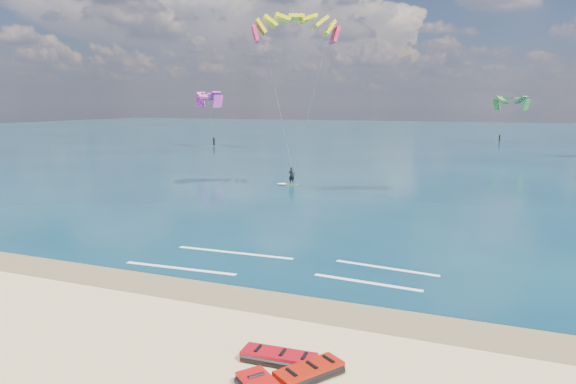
# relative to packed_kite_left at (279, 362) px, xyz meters

# --- Properties ---
(ground) EXTENTS (320.00, 320.00, 0.00)m
(ground) POSITION_rel_packed_kite_left_xyz_m (-4.87, 41.13, 0.00)
(ground) COLOR tan
(ground) RESTS_ON ground
(wet_sand_strip) EXTENTS (320.00, 2.40, 0.01)m
(wet_sand_strip) POSITION_rel_packed_kite_left_xyz_m (-4.87, 4.13, 0.00)
(wet_sand_strip) COLOR brown
(wet_sand_strip) RESTS_ON ground
(sea) EXTENTS (320.00, 200.00, 0.04)m
(sea) POSITION_rel_packed_kite_left_xyz_m (-4.87, 105.13, 0.02)
(sea) COLOR #0A283C
(sea) RESTS_ON ground
(packed_kite_left) EXTENTS (2.41, 1.13, 0.37)m
(packed_kite_left) POSITION_rel_packed_kite_left_xyz_m (0.00, 0.00, 0.00)
(packed_kite_left) COLOR #AB0914
(packed_kite_left) RESTS_ON ground
(packed_kite_right) EXTENTS (2.09, 2.38, 0.39)m
(packed_kite_right) POSITION_rel_packed_kite_left_xyz_m (1.09, -0.48, 0.00)
(packed_kite_right) COLOR #AD1707
(packed_kite_right) RESTS_ON ground
(kitesurfer_main) EXTENTS (8.23, 8.23, 15.09)m
(kitesurfer_main) POSITION_rel_packed_kite_left_xyz_m (-10.20, 27.54, 7.78)
(kitesurfer_main) COLOR #CDCF18
(kitesurfer_main) RESTS_ON sea
(shoreline_foam) EXTENTS (13.81, 4.13, 0.01)m
(shoreline_foam) POSITION_rel_packed_kite_left_xyz_m (-3.31, 8.11, 0.04)
(shoreline_foam) COLOR white
(shoreline_foam) RESTS_ON ground
(distant_kites) EXTENTS (69.96, 32.35, 11.39)m
(distant_kites) POSITION_rel_packed_kite_left_xyz_m (0.60, 71.20, 4.86)
(distant_kites) COLOR #2F8231
(distant_kites) RESTS_ON ground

